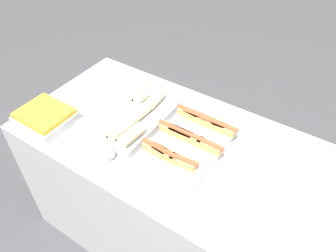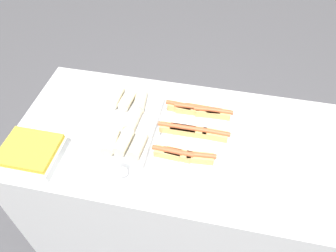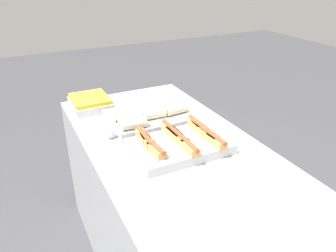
# 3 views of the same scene
# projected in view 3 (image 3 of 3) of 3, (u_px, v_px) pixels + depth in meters

# --- Properties ---
(counter) EXTENTS (1.73, 0.82, 0.88)m
(counter) POSITION_uv_depth(u_px,v_px,m) (176.00, 216.00, 1.83)
(counter) COLOR silver
(counter) RESTS_ON ground_plane
(tray_hotdogs) EXTENTS (0.34, 0.47, 0.10)m
(tray_hotdogs) POSITION_uv_depth(u_px,v_px,m) (180.00, 143.00, 1.59)
(tray_hotdogs) COLOR silver
(tray_hotdogs) RESTS_ON counter
(tray_wraps) EXTENTS (0.35, 0.46, 0.11)m
(tray_wraps) POSITION_uv_depth(u_px,v_px,m) (150.00, 116.00, 1.87)
(tray_wraps) COLOR silver
(tray_wraps) RESTS_ON counter
(tray_side_front) EXTENTS (0.27, 0.24, 0.07)m
(tray_side_front) POSITION_uv_depth(u_px,v_px,m) (90.00, 103.00, 2.06)
(tray_side_front) COLOR silver
(tray_side_front) RESTS_ON counter
(serving_spoon_near) EXTENTS (0.26, 0.05, 0.05)m
(serving_spoon_near) POSITION_uv_depth(u_px,v_px,m) (110.00, 133.00, 1.73)
(serving_spoon_near) COLOR #B2B5BA
(serving_spoon_near) RESTS_ON counter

